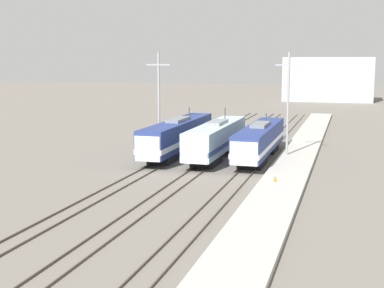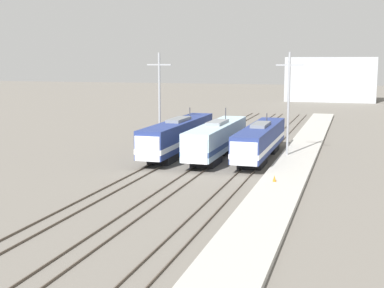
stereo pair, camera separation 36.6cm
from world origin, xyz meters
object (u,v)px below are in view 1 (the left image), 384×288
Objects in this scene: catenary_tower_left at (159,100)px; catenary_tower_right at (288,103)px; locomotive_far_left at (177,136)px; locomotive_center at (216,139)px; traffic_cone at (275,178)px; locomotive_far_right at (259,141)px.

catenary_tower_right is at bearing 0.00° from catenary_tower_left.
catenary_tower_left is at bearing 149.42° from locomotive_far_left.
catenary_tower_right is at bearing 16.97° from locomotive_center.
catenary_tower_right is 15.16m from traffic_cone.
locomotive_far_left reaches higher than locomotive_far_right.
locomotive_far_right is 13.17m from traffic_cone.
locomotive_far_right is 1.62× the size of catenary_tower_right.
catenary_tower_right reaches higher than traffic_cone.
catenary_tower_left is 22.00m from traffic_cone.
catenary_tower_left is at bearing 180.00° from catenary_tower_right.
locomotive_center reaches higher than traffic_cone.
locomotive_far_left is 13.29m from catenary_tower_right.
locomotive_far_left is 1.69× the size of catenary_tower_left.
locomotive_far_right reaches higher than traffic_cone.
catenary_tower_left is (-2.80, 1.65, 4.09)m from locomotive_far_left.
catenary_tower_right is at bearing 7.51° from locomotive_far_left.
locomotive_center is 1.56× the size of catenary_tower_left.
locomotive_far_right is (9.65, 0.20, -0.13)m from locomotive_far_left.
traffic_cone is (3.50, -12.62, -1.40)m from locomotive_far_right.
locomotive_far_left is 5.23m from catenary_tower_left.
catenary_tower_right reaches higher than locomotive_center.
traffic_cone is at bearing -54.61° from locomotive_center.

